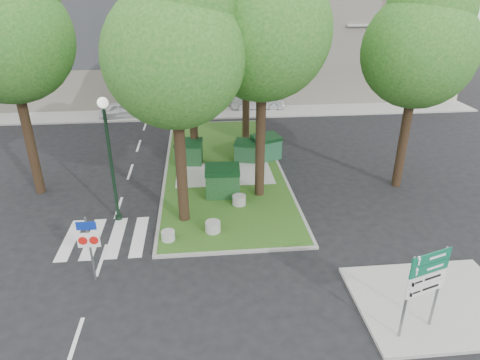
{
  "coord_description": "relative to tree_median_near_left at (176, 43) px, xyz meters",
  "views": [
    {
      "loc": [
        -0.72,
        -13.43,
        9.37
      ],
      "look_at": [
        0.84,
        2.14,
        2.0
      ],
      "focal_mm": 32.0,
      "sensor_mm": 36.0,
      "label": 1
    }
  ],
  "objects": [
    {
      "name": "median_kerb",
      "position": [
        1.91,
        5.44,
        -7.27
      ],
      "size": [
        6.3,
        16.3,
        0.1
      ],
      "primitive_type": "cube",
      "color": "gray",
      "rests_on": "ground"
    },
    {
      "name": "car_white",
      "position": [
        -4.78,
        15.54,
        -6.71
      ],
      "size": [
        3.75,
        1.92,
        1.22
      ],
      "primitive_type": "imported",
      "rotation": [
        0.0,
        0.0,
        1.71
      ],
      "color": "silver",
      "rests_on": "ground"
    },
    {
      "name": "building_sidewalk",
      "position": [
        1.41,
        15.94,
        -7.26
      ],
      "size": [
        42.0,
        3.0,
        0.12
      ],
      "primitive_type": "cube",
      "color": "#999993",
      "rests_on": "ground"
    },
    {
      "name": "car_silver",
      "position": [
        5.36,
        16.82,
        -6.64
      ],
      "size": [
        4.17,
        1.57,
        1.36
      ],
      "primitive_type": "imported",
      "rotation": [
        0.0,
        0.0,
        1.54
      ],
      "color": "gray",
      "rests_on": "ground"
    },
    {
      "name": "tree_median_mid",
      "position": [
        0.5,
        6.5,
        -0.34
      ],
      "size": [
        4.8,
        4.8,
        9.99
      ],
      "color": "black",
      "rests_on": "ground"
    },
    {
      "name": "bollard_right",
      "position": [
        2.36,
        1.0,
        -6.98
      ],
      "size": [
        0.61,
        0.61,
        0.43
      ],
      "primitive_type": "cylinder",
      "color": "gray",
      "rests_on": "median_island"
    },
    {
      "name": "litter_bin",
      "position": [
        4.61,
        10.03,
        -6.88
      ],
      "size": [
        0.36,
        0.36,
        0.63
      ],
      "primitive_type": "cylinder",
      "color": "yellow",
      "rests_on": "median_island"
    },
    {
      "name": "dumpster_a",
      "position": [
        0.08,
        6.03,
        -6.54
      ],
      "size": [
        1.6,
        1.22,
        1.37
      ],
      "rotation": [
        0.0,
        0.0,
        -0.14
      ],
      "color": "#0E3615",
      "rests_on": "median_island"
    },
    {
      "name": "tree_street_left",
      "position": [
        -7.0,
        3.5,
        0.33
      ],
      "size": [
        5.4,
        5.4,
        11.0
      ],
      "color": "black",
      "rests_on": "ground"
    },
    {
      "name": "dumpster_c",
      "position": [
        3.28,
        6.13,
        -6.62
      ],
      "size": [
        1.49,
        1.24,
        1.2
      ],
      "rotation": [
        0.0,
        0.0,
        -0.3
      ],
      "color": "#103619",
      "rests_on": "median_island"
    },
    {
      "name": "tree_street_right",
      "position": [
        10.5,
        2.5,
        -0.33
      ],
      "size": [
        5.0,
        5.0,
        10.06
      ],
      "color": "black",
      "rests_on": "ground"
    },
    {
      "name": "street_lamp",
      "position": [
        -2.91,
        0.4,
        -3.97
      ],
      "size": [
        0.42,
        0.42,
        5.33
      ],
      "color": "black",
      "rests_on": "ground"
    },
    {
      "name": "dumpster_d",
      "position": [
        4.41,
        6.28,
        -6.51
      ],
      "size": [
        1.83,
        1.59,
        1.42
      ],
      "rotation": [
        0.0,
        0.0,
        0.41
      ],
      "color": "#16492A",
      "rests_on": "median_island"
    },
    {
      "name": "bollard_mid",
      "position": [
        1.08,
        -1.19,
        -6.98
      ],
      "size": [
        0.61,
        0.61,
        0.44
      ],
      "primitive_type": "cylinder",
      "color": "#979692",
      "rests_on": "median_island"
    },
    {
      "name": "tree_median_far",
      "position": [
        3.7,
        9.5,
        1.0
      ],
      "size": [
        5.8,
        5.8,
        11.93
      ],
      "color": "black",
      "rests_on": "ground"
    },
    {
      "name": "bollard_left",
      "position": [
        -0.69,
        -1.63,
        -7.01
      ],
      "size": [
        0.53,
        0.53,
        0.38
      ],
      "primitive_type": "cylinder",
      "color": "#9C9D98",
      "rests_on": "median_island"
    },
    {
      "name": "zebra_crossing",
      "position": [
        -2.34,
        -1.06,
        -7.31
      ],
      "size": [
        5.0,
        3.0,
        0.01
      ],
      "primitive_type": "cube",
      "color": "silver",
      "rests_on": "ground"
    },
    {
      "name": "tree_median_near_right",
      "position": [
        3.5,
        2.0,
        0.67
      ],
      "size": [
        5.6,
        5.6,
        11.46
      ],
      "color": "black",
      "rests_on": "ground"
    },
    {
      "name": "directional_sign",
      "position": [
        6.68,
        -7.15,
        -5.39
      ],
      "size": [
        1.31,
        0.45,
        2.71
      ],
      "rotation": [
        0.0,
        0.0,
        0.31
      ],
      "color": "slate",
      "rests_on": "sidewalk_corner"
    },
    {
      "name": "ground",
      "position": [
        1.41,
        -2.56,
        -7.32
      ],
      "size": [
        120.0,
        120.0,
        0.0
      ],
      "primitive_type": "plane",
      "color": "black",
      "rests_on": "ground"
    },
    {
      "name": "traffic_sign_pole",
      "position": [
        -3.07,
        -3.7,
        -5.74
      ],
      "size": [
        0.74,
        0.08,
        2.46
      ],
      "rotation": [
        0.0,
        0.0,
        -0.02
      ],
      "color": "slate",
      "rests_on": "ground"
    },
    {
      "name": "tree_median_near_left",
      "position": [
        0.0,
        0.0,
        0.0
      ],
      "size": [
        5.2,
        5.2,
        10.53
      ],
      "color": "black",
      "rests_on": "ground"
    },
    {
      "name": "dumpster_b",
      "position": [
        1.68,
        1.98,
        -6.48
      ],
      "size": [
        1.66,
        1.2,
        1.49
      ],
      "rotation": [
        0.0,
        0.0,
        -0.05
      ],
      "color": "#103714",
      "rests_on": "median_island"
    },
    {
      "name": "median_island",
      "position": [
        1.91,
        5.44,
        -7.26
      ],
      "size": [
        6.0,
        16.0,
        0.12
      ],
      "primitive_type": "cube",
      "color": "#204F16",
      "rests_on": "ground"
    },
    {
      "name": "sidewalk_corner",
      "position": [
        7.91,
        -6.06,
        -7.26
      ],
      "size": [
        5.0,
        4.0,
        0.12
      ],
      "primitive_type": "cube",
      "color": "#999993",
      "rests_on": "ground"
    }
  ]
}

